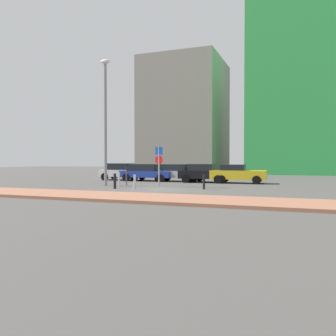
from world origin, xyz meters
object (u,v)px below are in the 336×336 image
at_px(parked_car_white, 122,171).
at_px(parking_meter, 126,173).
at_px(parked_car_blue, 146,172).
at_px(traffic_bollard_far, 204,182).
at_px(traffic_bollard_mid, 115,181).
at_px(street_lamp, 105,113).
at_px(parked_car_silver, 178,172).
at_px(traffic_bollard_edge, 135,182).
at_px(parked_car_black, 205,173).
at_px(parking_sign_post, 159,161).
at_px(traffic_bollard_near, 119,179).
at_px(parked_car_yellow, 237,174).

height_order(parked_car_white, parking_meter, parked_car_white).
distance_m(parked_car_blue, traffic_bollard_far, 9.52).
xyz_separation_m(traffic_bollard_mid, traffic_bollard_far, (5.37, 1.50, -0.02)).
bearing_deg(parked_car_white, street_lamp, -71.11).
bearing_deg(parked_car_silver, parking_meter, -107.27).
bearing_deg(parked_car_blue, traffic_bollard_edge, -70.32).
distance_m(parked_car_black, street_lamp, 9.25).
height_order(parked_car_blue, traffic_bollard_edge, parked_car_blue).
bearing_deg(parking_meter, parking_sign_post, 12.01).
relative_size(parked_car_black, traffic_bollard_edge, 4.76).
height_order(parked_car_white, parked_car_silver, parked_car_white).
bearing_deg(traffic_bollard_edge, traffic_bollard_mid, -173.39).
distance_m(parked_car_black, parking_sign_post, 5.29).
relative_size(street_lamp, traffic_bollard_near, 8.78).
bearing_deg(parking_sign_post, traffic_bollard_edge, -97.31).
relative_size(parked_car_blue, traffic_bollard_near, 4.61).
distance_m(parked_car_silver, parked_car_black, 2.53).
distance_m(parking_meter, traffic_bollard_far, 6.09).
bearing_deg(parked_car_blue, traffic_bollard_near, -82.29).
bearing_deg(parking_meter, traffic_bollard_near, -94.36).
relative_size(parked_car_white, traffic_bollard_edge, 4.70).
height_order(traffic_bollard_near, traffic_bollard_edge, traffic_bollard_near).
bearing_deg(parking_meter, parked_car_white, 120.64).
xyz_separation_m(parked_car_yellow, traffic_bollard_far, (-0.94, -6.44, -0.29)).
distance_m(parked_car_blue, parked_car_yellow, 7.83).
bearing_deg(street_lamp, traffic_bollard_near, -4.26).
height_order(traffic_bollard_far, traffic_bollard_edge, traffic_bollard_far).
distance_m(parked_car_blue, parking_meter, 5.48).
distance_m(street_lamp, traffic_bollard_far, 8.48).
distance_m(street_lamp, traffic_bollard_near, 4.66).
relative_size(parking_sign_post, traffic_bollard_far, 2.99).
height_order(parked_car_black, parking_sign_post, parking_sign_post).
bearing_deg(parking_sign_post, street_lamp, -158.96).
bearing_deg(parked_car_yellow, street_lamp, -142.85).
bearing_deg(parked_car_yellow, traffic_bollard_near, -138.35).
distance_m(parking_sign_post, traffic_bollard_mid, 3.79).
bearing_deg(traffic_bollard_near, traffic_bollard_far, -2.30).
xyz_separation_m(parking_meter, traffic_bollard_near, (-0.07, -0.93, -0.40)).
height_order(parked_car_blue, traffic_bollard_far, parked_car_blue).
distance_m(parked_car_black, parked_car_yellow, 2.61).
xyz_separation_m(street_lamp, traffic_bollard_far, (7.13, -0.32, -4.57)).
bearing_deg(parked_car_black, traffic_bollard_mid, -115.01).
bearing_deg(parked_car_blue, parked_car_black, -1.29).
xyz_separation_m(parked_car_black, parked_car_yellow, (2.61, -0.01, -0.01)).
bearing_deg(traffic_bollard_edge, parked_car_blue, 109.68).
height_order(parked_car_silver, traffic_bollard_far, parked_car_silver).
bearing_deg(parking_sign_post, traffic_bollard_near, -149.06).
xyz_separation_m(parked_car_white, traffic_bollard_far, (9.42, -7.02, -0.32)).
height_order(parked_car_blue, parking_sign_post, parking_sign_post).
xyz_separation_m(parked_car_blue, traffic_bollard_edge, (2.83, -7.91, -0.32)).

